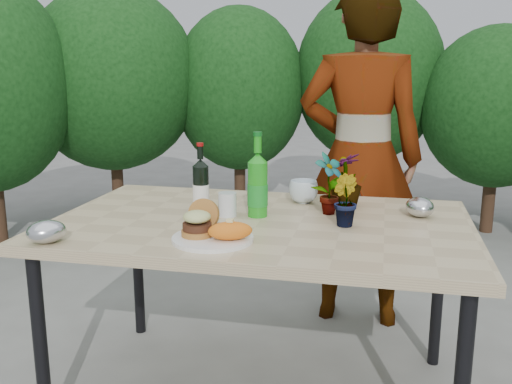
% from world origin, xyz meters
% --- Properties ---
extents(patio_table, '(1.60, 1.00, 0.75)m').
position_xyz_m(patio_table, '(0.00, 0.00, 0.69)').
color(patio_table, tan).
rests_on(patio_table, ground).
extents(shrub_hedge, '(6.97, 5.01, 2.12)m').
position_xyz_m(shrub_hedge, '(-0.11, 1.59, 1.14)').
color(shrub_hedge, '#382316').
rests_on(shrub_hedge, ground).
extents(dinner_plate, '(0.28, 0.28, 0.01)m').
position_xyz_m(dinner_plate, '(-0.10, -0.29, 0.76)').
color(dinner_plate, white).
rests_on(dinner_plate, patio_table).
extents(burger_stack, '(0.11, 0.16, 0.11)m').
position_xyz_m(burger_stack, '(-0.16, -0.27, 0.81)').
color(burger_stack, '#B7722D').
rests_on(burger_stack, dinner_plate).
extents(sweet_potato, '(0.17, 0.12, 0.06)m').
position_xyz_m(sweet_potato, '(-0.04, -0.31, 0.80)').
color(sweet_potato, orange).
rests_on(sweet_potato, dinner_plate).
extents(grilled_veg, '(0.08, 0.05, 0.03)m').
position_xyz_m(grilled_veg, '(-0.09, -0.20, 0.78)').
color(grilled_veg, olive).
rests_on(grilled_veg, dinner_plate).
extents(wine_bottle, '(0.07, 0.07, 0.28)m').
position_xyz_m(wine_bottle, '(-0.27, 0.09, 0.85)').
color(wine_bottle, black).
rests_on(wine_bottle, patio_table).
extents(sparkling_water, '(0.08, 0.08, 0.34)m').
position_xyz_m(sparkling_water, '(-0.02, 0.06, 0.87)').
color(sparkling_water, '#1C921A').
rests_on(sparkling_water, patio_table).
extents(plastic_cup, '(0.07, 0.07, 0.09)m').
position_xyz_m(plastic_cup, '(-0.14, 0.03, 0.80)').
color(plastic_cup, silver).
rests_on(plastic_cup, patio_table).
extents(seedling_left, '(0.15, 0.16, 0.25)m').
position_xyz_m(seedling_left, '(0.25, 0.15, 0.87)').
color(seedling_left, '#255D20').
rests_on(seedling_left, patio_table).
extents(seedling_mid, '(0.13, 0.14, 0.19)m').
position_xyz_m(seedling_mid, '(0.32, 0.00, 0.85)').
color(seedling_mid, '#2F6121').
rests_on(seedling_mid, patio_table).
extents(seedling_right, '(0.18, 0.18, 0.23)m').
position_xyz_m(seedling_right, '(0.31, 0.27, 0.87)').
color(seedling_right, '#256021').
rests_on(seedling_right, patio_table).
extents(blue_bowl, '(0.17, 0.17, 0.10)m').
position_xyz_m(blue_bowl, '(0.12, 0.32, 0.80)').
color(blue_bowl, silver).
rests_on(blue_bowl, patio_table).
extents(foil_packet_left, '(0.17, 0.17, 0.08)m').
position_xyz_m(foil_packet_left, '(-0.65, -0.44, 0.79)').
color(foil_packet_left, silver).
rests_on(foil_packet_left, patio_table).
extents(foil_packet_right, '(0.14, 0.16, 0.08)m').
position_xyz_m(foil_packet_right, '(0.60, 0.19, 0.79)').
color(foil_packet_right, '#BBBEC2').
rests_on(foil_packet_right, patio_table).
extents(person, '(0.64, 0.42, 1.74)m').
position_xyz_m(person, '(0.34, 0.84, 0.87)').
color(person, '#8E5847').
rests_on(person, ground).
extents(terracotta_pot, '(0.17, 0.17, 0.14)m').
position_xyz_m(terracotta_pot, '(-1.41, 1.74, 0.07)').
color(terracotta_pot, '#A7522A').
rests_on(terracotta_pot, ground).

